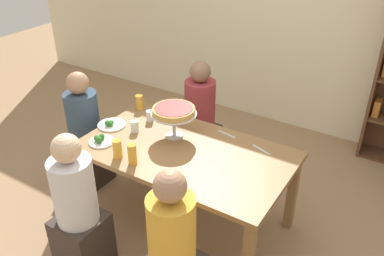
{
  "coord_description": "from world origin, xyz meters",
  "views": [
    {
      "loc": [
        1.47,
        -2.24,
        2.48
      ],
      "look_at": [
        0.0,
        0.1,
        0.89
      ],
      "focal_mm": 38.05,
      "sensor_mm": 36.0,
      "label": 1
    }
  ],
  "objects_px": {
    "diner_near_right": "(172,256)",
    "diner_head_west": "(86,138)",
    "salad_plate_far_diner": "(101,140)",
    "beer_glass_amber_tall": "(139,102)",
    "diner_far_left": "(200,124)",
    "water_glass_clear_near": "(135,126)",
    "deep_dish_pizza_stand": "(174,112)",
    "salad_plate_near_diner": "(111,124)",
    "beer_glass_amber_spare": "(132,154)",
    "dining_table": "(185,159)",
    "cutlery_knife_near": "(227,134)",
    "beer_glass_amber_short": "(117,149)",
    "water_glass_clear_far": "(150,116)",
    "diner_near_left": "(78,214)",
    "cutlery_fork_near": "(261,150)"
  },
  "relations": [
    {
      "from": "deep_dish_pizza_stand",
      "to": "salad_plate_near_diner",
      "type": "relative_size",
      "value": 1.54
    },
    {
      "from": "water_glass_clear_near",
      "to": "diner_near_right",
      "type": "bearing_deg",
      "value": -40.42
    },
    {
      "from": "diner_near_left",
      "to": "water_glass_clear_far",
      "type": "distance_m",
      "value": 1.07
    },
    {
      "from": "salad_plate_near_diner",
      "to": "beer_glass_amber_short",
      "type": "distance_m",
      "value": 0.5
    },
    {
      "from": "diner_near_left",
      "to": "deep_dish_pizza_stand",
      "type": "height_order",
      "value": "diner_near_left"
    },
    {
      "from": "dining_table",
      "to": "beer_glass_amber_spare",
      "type": "bearing_deg",
      "value": -123.05
    },
    {
      "from": "diner_far_left",
      "to": "deep_dish_pizza_stand",
      "type": "bearing_deg",
      "value": 13.08
    },
    {
      "from": "diner_head_west",
      "to": "water_glass_clear_far",
      "type": "bearing_deg",
      "value": 21.34
    },
    {
      "from": "water_glass_clear_near",
      "to": "cutlery_knife_near",
      "type": "xyz_separation_m",
      "value": [
        0.68,
        0.37,
        -0.05
      ]
    },
    {
      "from": "cutlery_fork_near",
      "to": "diner_near_right",
      "type": "bearing_deg",
      "value": 103.71
    },
    {
      "from": "diner_near_left",
      "to": "cutlery_knife_near",
      "type": "distance_m",
      "value": 1.33
    },
    {
      "from": "deep_dish_pizza_stand",
      "to": "diner_near_right",
      "type": "bearing_deg",
      "value": -56.68
    },
    {
      "from": "salad_plate_far_diner",
      "to": "beer_glass_amber_tall",
      "type": "xyz_separation_m",
      "value": [
        -0.11,
        0.64,
        0.05
      ]
    },
    {
      "from": "diner_near_right",
      "to": "salad_plate_near_diner",
      "type": "distance_m",
      "value": 1.38
    },
    {
      "from": "salad_plate_near_diner",
      "to": "beer_glass_amber_spare",
      "type": "xyz_separation_m",
      "value": [
        0.52,
        -0.34,
        0.06
      ]
    },
    {
      "from": "diner_near_right",
      "to": "diner_head_west",
      "type": "bearing_deg",
      "value": 63.35
    },
    {
      "from": "dining_table",
      "to": "diner_far_left",
      "type": "xyz_separation_m",
      "value": [
        -0.35,
        0.8,
        -0.16
      ]
    },
    {
      "from": "salad_plate_near_diner",
      "to": "deep_dish_pizza_stand",
      "type": "bearing_deg",
      "value": 15.07
    },
    {
      "from": "dining_table",
      "to": "beer_glass_amber_spare",
      "type": "xyz_separation_m",
      "value": [
        -0.23,
        -0.36,
        0.17
      ]
    },
    {
      "from": "salad_plate_near_diner",
      "to": "water_glass_clear_near",
      "type": "bearing_deg",
      "value": 9.12
    },
    {
      "from": "diner_far_left",
      "to": "water_glass_clear_near",
      "type": "xyz_separation_m",
      "value": [
        -0.17,
        -0.78,
        0.3
      ]
    },
    {
      "from": "diner_far_left",
      "to": "water_glass_clear_near",
      "type": "height_order",
      "value": "diner_far_left"
    },
    {
      "from": "diner_head_west",
      "to": "diner_near_left",
      "type": "relative_size",
      "value": 1.0
    },
    {
      "from": "deep_dish_pizza_stand",
      "to": "cutlery_knife_near",
      "type": "height_order",
      "value": "deep_dish_pizza_stand"
    },
    {
      "from": "salad_plate_far_diner",
      "to": "cutlery_knife_near",
      "type": "height_order",
      "value": "salad_plate_far_diner"
    },
    {
      "from": "cutlery_knife_near",
      "to": "beer_glass_amber_tall",
      "type": "bearing_deg",
      "value": 11.81
    },
    {
      "from": "dining_table",
      "to": "water_glass_clear_far",
      "type": "bearing_deg",
      "value": 155.93
    },
    {
      "from": "diner_near_right",
      "to": "cutlery_knife_near",
      "type": "height_order",
      "value": "diner_near_right"
    },
    {
      "from": "diner_near_right",
      "to": "cutlery_fork_near",
      "type": "relative_size",
      "value": 6.39
    },
    {
      "from": "beer_glass_amber_tall",
      "to": "cutlery_fork_near",
      "type": "height_order",
      "value": "beer_glass_amber_tall"
    },
    {
      "from": "salad_plate_near_diner",
      "to": "beer_glass_amber_tall",
      "type": "relative_size",
      "value": 1.8
    },
    {
      "from": "salad_plate_far_diner",
      "to": "cutlery_knife_near",
      "type": "xyz_separation_m",
      "value": [
        0.8,
        0.65,
        -0.02
      ]
    },
    {
      "from": "diner_near_right",
      "to": "diner_far_left",
      "type": "distance_m",
      "value": 1.72
    },
    {
      "from": "beer_glass_amber_short",
      "to": "cutlery_fork_near",
      "type": "relative_size",
      "value": 0.83
    },
    {
      "from": "diner_near_right",
      "to": "salad_plate_far_diner",
      "type": "height_order",
      "value": "diner_near_right"
    },
    {
      "from": "diner_head_west",
      "to": "deep_dish_pizza_stand",
      "type": "xyz_separation_m",
      "value": [
        0.93,
        0.13,
        0.47
      ]
    },
    {
      "from": "diner_near_right",
      "to": "beer_glass_amber_spare",
      "type": "xyz_separation_m",
      "value": [
        -0.62,
        0.4,
        0.33
      ]
    },
    {
      "from": "dining_table",
      "to": "beer_glass_amber_tall",
      "type": "xyz_separation_m",
      "value": [
        -0.74,
        0.37,
        0.15
      ]
    },
    {
      "from": "dining_table",
      "to": "salad_plate_far_diner",
      "type": "relative_size",
      "value": 7.93
    },
    {
      "from": "diner_far_left",
      "to": "beer_glass_amber_spare",
      "type": "xyz_separation_m",
      "value": [
        0.11,
        -1.15,
        0.33
      ]
    },
    {
      "from": "water_glass_clear_near",
      "to": "cutlery_fork_near",
      "type": "relative_size",
      "value": 0.55
    },
    {
      "from": "cutlery_knife_near",
      "to": "water_glass_clear_near",
      "type": "bearing_deg",
      "value": 39.24
    },
    {
      "from": "cutlery_knife_near",
      "to": "diner_near_right",
      "type": "bearing_deg",
      "value": 112.18
    },
    {
      "from": "salad_plate_far_diner",
      "to": "beer_glass_amber_tall",
      "type": "bearing_deg",
      "value": 99.66
    },
    {
      "from": "beer_glass_amber_short",
      "to": "cutlery_fork_near",
      "type": "bearing_deg",
      "value": 37.2
    },
    {
      "from": "dining_table",
      "to": "diner_head_west",
      "type": "distance_m",
      "value": 1.13
    },
    {
      "from": "dining_table",
      "to": "deep_dish_pizza_stand",
      "type": "xyz_separation_m",
      "value": [
        -0.19,
        0.13,
        0.31
      ]
    },
    {
      "from": "cutlery_knife_near",
      "to": "salad_plate_near_diner",
      "type": "bearing_deg",
      "value": 34.81
    },
    {
      "from": "beer_glass_amber_spare",
      "to": "diner_near_left",
      "type": "bearing_deg",
      "value": -111.31
    },
    {
      "from": "deep_dish_pizza_stand",
      "to": "beer_glass_amber_short",
      "type": "distance_m",
      "value": 0.54
    }
  ]
}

